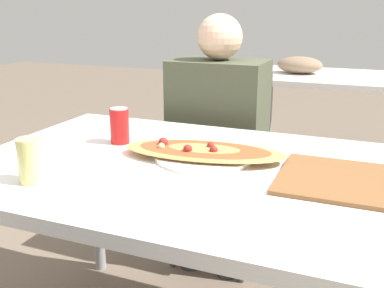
# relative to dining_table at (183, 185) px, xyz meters

# --- Properties ---
(dining_table) EXTENTS (1.33, 0.92, 0.75)m
(dining_table) POSITION_rel_dining_table_xyz_m (0.00, 0.00, 0.00)
(dining_table) COLOR white
(dining_table) RESTS_ON ground_plane
(chair_far_seated) EXTENTS (0.40, 0.40, 0.91)m
(chair_far_seated) POSITION_rel_dining_table_xyz_m (-0.12, 0.79, -0.16)
(chair_far_seated) COLOR black
(chair_far_seated) RESTS_ON ground_plane
(person_seated) EXTENTS (0.42, 0.29, 1.18)m
(person_seated) POSITION_rel_dining_table_xyz_m (-0.12, 0.68, 0.02)
(person_seated) COLOR #2D2D38
(person_seated) RESTS_ON ground_plane
(pizza_main) EXTENTS (0.54, 0.31, 0.05)m
(pizza_main) POSITION_rel_dining_table_xyz_m (0.04, 0.08, 0.09)
(pizza_main) COLOR white
(pizza_main) RESTS_ON dining_table
(soda_can) EXTENTS (0.07, 0.07, 0.12)m
(soda_can) POSITION_rel_dining_table_xyz_m (-0.29, 0.12, 0.13)
(soda_can) COLOR red
(soda_can) RESTS_ON dining_table
(drink_glass) EXTENTS (0.07, 0.07, 0.12)m
(drink_glass) POSITION_rel_dining_table_xyz_m (-0.32, -0.29, 0.13)
(drink_glass) COLOR #E0DB7F
(drink_glass) RESTS_ON dining_table
(serving_tray) EXTENTS (0.44, 0.33, 0.01)m
(serving_tray) POSITION_rel_dining_table_xyz_m (0.51, 0.03, 0.07)
(serving_tray) COLOR brown
(serving_tray) RESTS_ON dining_table
(background_table) EXTENTS (1.10, 0.80, 0.87)m
(background_table) POSITION_rel_dining_table_xyz_m (0.19, 2.11, 0.01)
(background_table) COLOR white
(background_table) RESTS_ON ground_plane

